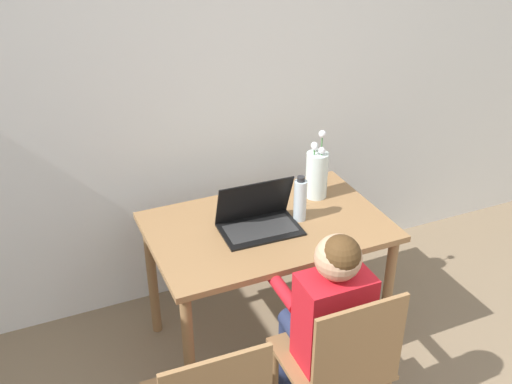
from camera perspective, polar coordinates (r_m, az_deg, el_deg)
The scene contains 7 objects.
wall_back at distance 3.09m, azimuth -7.18°, elevation 10.24°, with size 6.40×0.05×2.50m.
dining_table at distance 2.89m, azimuth 1.09°, elevation -4.69°, with size 1.12×0.72×0.73m.
chair_occupied at distance 2.52m, azimuth 7.81°, elevation -16.19°, with size 0.41×0.41×0.87m.
person_seated at distance 2.46m, azimuth 6.75°, elevation -11.09°, with size 0.30×0.42×1.05m.
laptop at distance 2.79m, azimuth 0.17°, elevation -2.43°, with size 0.37×0.25×0.23m.
flower_vase at distance 3.03m, azimuth 5.81°, elevation 1.79°, with size 0.11×0.11×0.36m.
water_bottle at distance 2.83m, azimuth 4.22°, elevation -0.73°, with size 0.06×0.06×0.23m.
Camera 1 is at (-0.81, -0.59, 2.24)m, focal length 42.00 mm.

